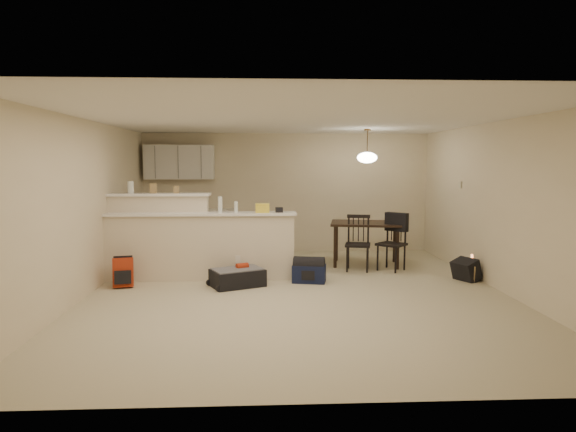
{
  "coord_description": "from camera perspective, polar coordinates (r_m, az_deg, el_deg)",
  "views": [
    {
      "loc": [
        -0.49,
        -7.34,
        1.89
      ],
      "look_at": [
        -0.1,
        0.7,
        1.05
      ],
      "focal_mm": 32.0,
      "sensor_mm": 36.0,
      "label": 1
    }
  ],
  "objects": [
    {
      "name": "dining_table",
      "position": [
        9.56,
        8.66,
        -1.27
      ],
      "size": [
        1.4,
        1.06,
        0.79
      ],
      "rotation": [
        0.0,
        0.0,
        -0.18
      ],
      "color": "black",
      "rests_on": "ground"
    },
    {
      "name": "cardboard_sheet",
      "position": [
        8.79,
        19.73,
        -5.81
      ],
      "size": [
        0.09,
        0.39,
        0.3
      ],
      "primitive_type": "cube",
      "rotation": [
        0.0,
        0.0,
        1.4
      ],
      "color": "#9C8050",
      "rests_on": "ground"
    },
    {
      "name": "jar",
      "position": [
        8.74,
        -17.08,
        3.07
      ],
      "size": [
        0.1,
        0.1,
        0.2
      ],
      "primitive_type": "cylinder",
      "color": "silver",
      "rests_on": "breakfast_bar"
    },
    {
      "name": "suitcase",
      "position": [
        7.96,
        -5.64,
        -6.85
      ],
      "size": [
        0.9,
        0.77,
        0.26
      ],
      "primitive_type": "cube",
      "rotation": [
        0.0,
        0.0,
        0.44
      ],
      "color": "black",
      "rests_on": "ground"
    },
    {
      "name": "dining_chair_near",
      "position": [
        9.06,
        7.76,
        -3.01
      ],
      "size": [
        0.51,
        0.49,
        0.97
      ],
      "primitive_type": null,
      "rotation": [
        0.0,
        0.0,
        -0.23
      ],
      "color": "black",
      "rests_on": "ground"
    },
    {
      "name": "red_backpack",
      "position": [
        8.24,
        -17.85,
        -6.01
      ],
      "size": [
        0.33,
        0.24,
        0.44
      ],
      "primitive_type": "cube",
      "rotation": [
        0.0,
        0.0,
        0.2
      ],
      "color": "#AB2D13",
      "rests_on": "ground"
    },
    {
      "name": "bag_lump",
      "position": [
        8.27,
        -2.85,
        0.89
      ],
      "size": [
        0.22,
        0.18,
        0.14
      ],
      "primitive_type": "cube",
      "color": "#9C8050",
      "rests_on": "breakfast_bar"
    },
    {
      "name": "thermostat",
      "position": [
        9.55,
        18.59,
        3.31
      ],
      "size": [
        0.02,
        0.12,
        0.12
      ],
      "primitive_type": "cube",
      "color": "beige",
      "rests_on": "room"
    },
    {
      "name": "pendant_lamp",
      "position": [
        9.49,
        8.78,
        6.49
      ],
      "size": [
        0.36,
        0.36,
        0.62
      ],
      "color": "brown",
      "rests_on": "room"
    },
    {
      "name": "small_box",
      "position": [
        8.59,
        -12.31,
        2.89
      ],
      "size": [
        0.08,
        0.06,
        0.12
      ],
      "primitive_type": "cube",
      "color": "#9C8050",
      "rests_on": "breakfast_bar"
    },
    {
      "name": "pouch",
      "position": [
        8.28,
        -0.99,
        0.69
      ],
      "size": [
        0.12,
        0.1,
        0.08
      ],
      "primitive_type": "cube",
      "color": "#9C8050",
      "rests_on": "breakfast_bar"
    },
    {
      "name": "room",
      "position": [
        7.38,
        1.04,
        0.99
      ],
      "size": [
        7.0,
        7.02,
        2.5
      ],
      "color": "#C1B794",
      "rests_on": "ground"
    },
    {
      "name": "dining_chair_far",
      "position": [
        9.18,
        11.42,
        -2.91
      ],
      "size": [
        0.6,
        0.59,
        0.99
      ],
      "primitive_type": null,
      "rotation": [
        0.0,
        0.0,
        -0.74
      ],
      "color": "black",
      "rests_on": "ground"
    },
    {
      "name": "breakfast_bar",
      "position": [
        8.51,
        -11.33,
        -2.82
      ],
      "size": [
        3.08,
        0.58,
        1.39
      ],
      "color": "beige",
      "rests_on": "ground"
    },
    {
      "name": "black_daypack",
      "position": [
        8.76,
        19.18,
        -5.72
      ],
      "size": [
        0.41,
        0.46,
        0.34
      ],
      "primitive_type": "cube",
      "rotation": [
        0.0,
        0.0,
        2.04
      ],
      "color": "black",
      "rests_on": "ground"
    },
    {
      "name": "cereal_box",
      "position": [
        8.65,
        -14.74,
        2.98
      ],
      "size": [
        0.1,
        0.07,
        0.16
      ],
      "primitive_type": "cube",
      "color": "#9C8050",
      "rests_on": "breakfast_bar"
    },
    {
      "name": "bottle_b",
      "position": [
        8.28,
        -5.8,
        1.01
      ],
      "size": [
        0.06,
        0.06,
        0.18
      ],
      "primitive_type": "cylinder",
      "color": "silver",
      "rests_on": "breakfast_bar"
    },
    {
      "name": "navy_duffel",
      "position": [
        8.17,
        2.36,
        -6.41
      ],
      "size": [
        0.56,
        0.38,
        0.28
      ],
      "primitive_type": "cube",
      "rotation": [
        0.0,
        0.0,
        -0.2
      ],
      "color": "#111837",
      "rests_on": "ground"
    },
    {
      "name": "upper_cabinets",
      "position": [
        10.79,
        -11.96,
        5.88
      ],
      "size": [
        1.4,
        0.34,
        0.7
      ],
      "primitive_type": "cube",
      "color": "white",
      "rests_on": "room"
    },
    {
      "name": "kitchen_counter",
      "position": [
        10.73,
        -10.85,
        -1.86
      ],
      "size": [
        1.8,
        0.6,
        0.9
      ],
      "primitive_type": "cube",
      "color": "white",
      "rests_on": "ground"
    },
    {
      "name": "bottle_a",
      "position": [
        8.29,
        -7.55,
        1.27
      ],
      "size": [
        0.07,
        0.07,
        0.26
      ],
      "primitive_type": "cylinder",
      "color": "silver",
      "rests_on": "breakfast_bar"
    }
  ]
}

